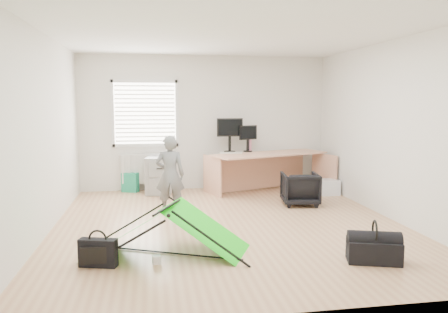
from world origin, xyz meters
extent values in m
plane|color=tan|center=(0.00, 0.00, 0.00)|extent=(5.50, 5.50, 0.00)
cube|color=silver|center=(0.00, 2.75, 1.35)|extent=(5.00, 0.02, 2.70)
cube|color=silver|center=(-1.20, 2.71, 1.55)|extent=(1.20, 0.06, 1.20)
cube|color=silver|center=(-1.20, 2.67, 0.45)|extent=(1.00, 0.12, 0.60)
cube|color=tan|center=(1.19, 2.09, 0.39)|extent=(2.41, 1.46, 0.78)
cube|color=#969A9B|center=(-0.94, 2.39, 0.36)|extent=(0.57, 0.69, 0.72)
cube|color=black|center=(0.45, 2.40, 1.03)|extent=(0.52, 0.13, 0.49)
cube|color=black|center=(0.82, 2.39, 0.98)|extent=(0.41, 0.24, 0.39)
cube|color=beige|center=(0.43, 2.16, 0.79)|extent=(0.43, 0.15, 0.02)
cylinder|color=#B5657D|center=(0.87, 2.42, 0.90)|extent=(0.08, 0.08, 0.24)
imported|color=black|center=(1.44, 1.00, 0.28)|extent=(0.68, 0.70, 0.57)
imported|color=slate|center=(-0.81, 0.77, 0.63)|extent=(0.49, 0.35, 1.26)
cube|color=white|center=(2.20, 1.74, 0.14)|extent=(0.52, 0.37, 0.28)
cube|color=#1F9D70|center=(-1.52, 2.60, 0.19)|extent=(0.35, 0.26, 0.38)
cube|color=black|center=(-1.68, -1.39, 0.15)|extent=(0.43, 0.23, 0.31)
cube|color=silver|center=(-1.06, -1.40, 0.04)|extent=(0.10, 0.10, 0.09)
cube|color=black|center=(1.33, -1.76, 0.13)|extent=(0.64, 0.45, 0.25)
camera|label=1|loc=(-1.09, -6.11, 1.78)|focal=35.00mm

